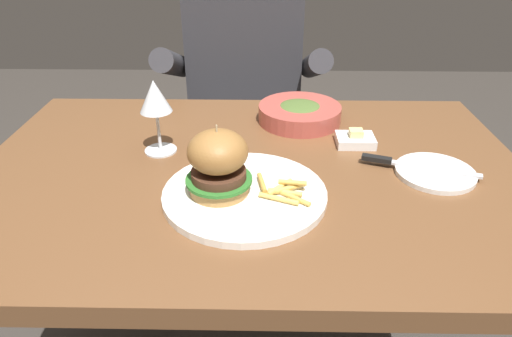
{
  "coord_description": "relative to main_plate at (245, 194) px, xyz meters",
  "views": [
    {
      "loc": [
        0.03,
        -0.81,
        1.2
      ],
      "look_at": [
        0.01,
        -0.08,
        0.78
      ],
      "focal_mm": 32.0,
      "sensor_mm": 36.0,
      "label": 1
    }
  ],
  "objects": [
    {
      "name": "butter_dish",
      "position": [
        0.24,
        0.22,
        0.0
      ],
      "size": [
        0.08,
        0.07,
        0.04
      ],
      "color": "white",
      "rests_on": "dining_table"
    },
    {
      "name": "soup_bowl",
      "position": [
        0.12,
        0.35,
        0.02
      ],
      "size": [
        0.2,
        0.2,
        0.05
      ],
      "color": "#B24C42",
      "rests_on": "dining_table"
    },
    {
      "name": "main_plate",
      "position": [
        0.0,
        0.0,
        0.0
      ],
      "size": [
        0.3,
        0.3,
        0.01
      ],
      "primitive_type": "cylinder",
      "color": "white",
      "rests_on": "dining_table"
    },
    {
      "name": "dining_table",
      "position": [
        0.01,
        0.11,
        -0.11
      ],
      "size": [
        1.13,
        0.76,
        0.74
      ],
      "color": "brown",
      "rests_on": "ground"
    },
    {
      "name": "diner_person",
      "position": [
        -0.03,
        0.77,
        -0.18
      ],
      "size": [
        0.51,
        0.36,
        1.18
      ],
      "color": "#282833",
      "rests_on": "ground"
    },
    {
      "name": "burger_sandwich",
      "position": [
        -0.05,
        -0.0,
        0.07
      ],
      "size": [
        0.12,
        0.12,
        0.13
      ],
      "color": "#B78447",
      "rests_on": "main_plate"
    },
    {
      "name": "fries_pile",
      "position": [
        0.07,
        -0.01,
        0.02
      ],
      "size": [
        0.1,
        0.1,
        0.02
      ],
      "color": "#E0B251",
      "rests_on": "main_plate"
    },
    {
      "name": "table_knife",
      "position": [
        0.33,
        0.11,
        0.01
      ],
      "size": [
        0.22,
        0.09,
        0.01
      ],
      "color": "silver",
      "rests_on": "bread_plate"
    },
    {
      "name": "bread_plate",
      "position": [
        0.37,
        0.09,
        -0.0
      ],
      "size": [
        0.16,
        0.16,
        0.01
      ],
      "primitive_type": "cylinder",
      "color": "white",
      "rests_on": "dining_table"
    },
    {
      "name": "wine_glass",
      "position": [
        -0.19,
        0.18,
        0.11
      ],
      "size": [
        0.07,
        0.07,
        0.16
      ],
      "color": "silver",
      "rests_on": "dining_table"
    }
  ]
}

